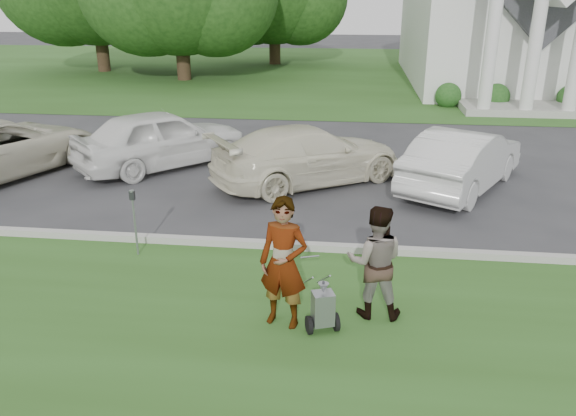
% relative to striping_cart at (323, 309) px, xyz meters
% --- Properties ---
extents(ground, '(120.00, 120.00, 0.00)m').
position_rel_striping_cart_xyz_m(ground, '(-1.20, 2.14, -0.36)').
color(ground, '#333335').
rests_on(ground, ground).
extents(grass_strip, '(80.00, 7.00, 0.01)m').
position_rel_striping_cart_xyz_m(grass_strip, '(-1.20, -0.86, -0.36)').
color(grass_strip, '#2B4F1B').
rests_on(grass_strip, ground).
extents(church_lawn, '(80.00, 30.00, 0.01)m').
position_rel_striping_cart_xyz_m(church_lawn, '(-1.20, 29.14, -0.36)').
color(church_lawn, '#2B4F1B').
rests_on(church_lawn, ground).
extents(curb, '(80.00, 0.18, 0.15)m').
position_rel_striping_cart_xyz_m(curb, '(-1.20, 2.69, -0.29)').
color(curb, '#9E9E93').
rests_on(curb, ground).
extents(striping_cart, '(0.65, 0.98, 0.85)m').
position_rel_striping_cart_xyz_m(striping_cart, '(0.00, 0.00, 0.00)').
color(striping_cart, black).
rests_on(striping_cart, ground).
extents(person_left, '(0.80, 0.62, 1.95)m').
position_rel_striping_cart_xyz_m(person_left, '(-0.58, 0.14, 0.61)').
color(person_left, '#999999').
rests_on(person_left, ground).
extents(person_right, '(0.86, 0.67, 1.74)m').
position_rel_striping_cart_xyz_m(person_right, '(0.72, 0.54, 0.51)').
color(person_right, '#999999').
rests_on(person_right, ground).
extents(parking_meter_near, '(0.09, 0.08, 1.27)m').
position_rel_striping_cart_xyz_m(parking_meter_near, '(-3.55, 2.12, 0.44)').
color(parking_meter_near, gray).
rests_on(parking_meter_near, ground).
extents(car_b, '(4.70, 4.76, 1.63)m').
position_rel_striping_cart_xyz_m(car_b, '(-4.91, 7.67, 0.45)').
color(car_b, white).
rests_on(car_b, ground).
extents(car_c, '(5.29, 4.56, 1.46)m').
position_rel_striping_cart_xyz_m(car_c, '(-0.77, 6.75, 0.36)').
color(car_c, beige).
rests_on(car_c, ground).
extents(car_d, '(3.61, 4.73, 1.50)m').
position_rel_striping_cart_xyz_m(car_d, '(3.02, 6.73, 0.38)').
color(car_d, silver).
rests_on(car_d, ground).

